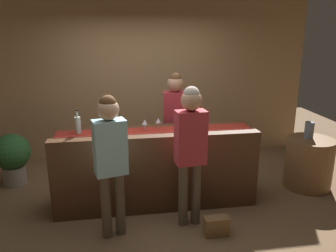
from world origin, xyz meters
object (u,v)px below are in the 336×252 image
(customer_browsing, at_px, (110,153))
(handbag, at_px, (216,226))
(wine_bottle_amber, at_px, (199,119))
(round_side_table, at_px, (309,163))
(vase_on_side_table, at_px, (309,130))
(bartender, at_px, (175,117))
(wine_glass_near_customer, at_px, (158,121))
(wine_bottle_clear, at_px, (78,125))
(wine_glass_mid_counter, at_px, (145,122))
(potted_plant_tall, at_px, (12,156))
(customer_sipping, at_px, (191,143))

(customer_browsing, relative_size, handbag, 5.81)
(wine_bottle_amber, relative_size, round_side_table, 0.41)
(round_side_table, xyz_separation_m, vase_on_side_table, (-0.02, 0.06, 0.49))
(wine_bottle_amber, distance_m, bartender, 0.60)
(wine_glass_near_customer, height_order, customer_browsing, customer_browsing)
(wine_bottle_clear, relative_size, wine_glass_mid_counter, 2.10)
(wine_bottle_amber, distance_m, wine_bottle_clear, 1.54)
(wine_glass_near_customer, distance_m, potted_plant_tall, 2.34)
(wine_glass_mid_counter, relative_size, potted_plant_tall, 0.18)
(wine_bottle_clear, bearing_deg, wine_glass_mid_counter, -0.11)
(bartender, height_order, customer_sipping, bartender)
(wine_bottle_amber, xyz_separation_m, round_side_table, (1.70, 0.10, -0.77))
(wine_bottle_amber, xyz_separation_m, wine_bottle_clear, (-1.54, -0.02, 0.00))
(wine_bottle_amber, bearing_deg, customer_sipping, -112.47)
(wine_glass_mid_counter, relative_size, round_side_table, 0.19)
(bartender, distance_m, round_side_table, 2.08)
(bartender, relative_size, handbag, 6.00)
(bartender, relative_size, vase_on_side_table, 7.00)
(bartender, bearing_deg, wine_bottle_clear, 30.56)
(wine_glass_near_customer, relative_size, potted_plant_tall, 0.18)
(round_side_table, relative_size, handbag, 2.64)
(wine_glass_mid_counter, bearing_deg, round_side_table, 2.75)
(bartender, bearing_deg, potted_plant_tall, -0.03)
(wine_glass_near_customer, height_order, round_side_table, wine_glass_near_customer)
(customer_browsing, distance_m, vase_on_side_table, 2.96)
(wine_bottle_clear, height_order, handbag, wine_bottle_clear)
(customer_sipping, bearing_deg, bartender, 82.77)
(customer_browsing, bearing_deg, wine_bottle_amber, 17.79)
(wine_bottle_clear, xyz_separation_m, customer_sipping, (1.29, -0.59, -0.10))
(vase_on_side_table, bearing_deg, customer_sipping, -158.39)
(customer_browsing, height_order, potted_plant_tall, customer_browsing)
(wine_glass_mid_counter, bearing_deg, handbag, -50.34)
(wine_glass_mid_counter, bearing_deg, customer_browsing, -122.28)
(wine_glass_near_customer, relative_size, handbag, 0.51)
(wine_glass_near_customer, xyz_separation_m, vase_on_side_table, (2.22, 0.12, -0.27))
(wine_bottle_amber, height_order, customer_browsing, customer_browsing)
(wine_glass_near_customer, bearing_deg, wine_glass_mid_counter, -163.16)
(customer_browsing, bearing_deg, round_side_table, 2.06)
(bartender, height_order, round_side_table, bartender)
(bartender, bearing_deg, handbag, 106.52)
(bartender, distance_m, customer_sipping, 1.15)
(customer_sipping, xyz_separation_m, round_side_table, (1.95, 0.71, -0.66))
(wine_bottle_clear, distance_m, handbag, 2.05)
(handbag, bearing_deg, bartender, 98.97)
(wine_bottle_amber, bearing_deg, bartender, 112.13)
(potted_plant_tall, bearing_deg, wine_bottle_amber, -18.24)
(vase_on_side_table, bearing_deg, round_side_table, -75.00)
(wine_bottle_clear, height_order, vase_on_side_table, wine_bottle_clear)
(customer_browsing, distance_m, potted_plant_tall, 2.22)
(round_side_table, xyz_separation_m, handbag, (-1.70, -0.98, -0.26))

